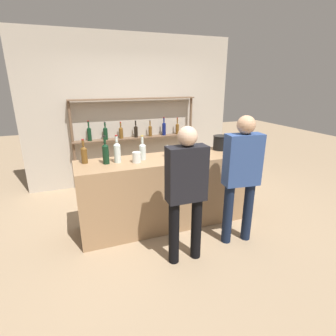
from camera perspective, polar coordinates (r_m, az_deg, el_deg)
ground_plane at (r=3.93m, az=0.00°, el=-11.66°), size 16.00×16.00×0.00m
bar_counter at (r=3.70m, az=0.00°, el=-5.06°), size 2.43×0.63×0.99m
back_wall at (r=5.26m, az=-7.66°, el=12.12°), size 4.03×0.12×2.80m
back_shelf at (r=5.12m, az=-7.16°, el=8.72°), size 2.38×0.18×1.66m
counter_bottle_0 at (r=3.35m, az=-11.00°, el=3.50°), size 0.09×0.09×0.35m
counter_bottle_1 at (r=3.43m, az=-5.57°, el=3.81°), size 0.09×0.09×0.32m
counter_bottle_2 at (r=3.43m, az=-17.81°, el=2.91°), size 0.08×0.08×0.31m
counter_bottle_3 at (r=3.33m, az=-13.42°, el=3.22°), size 0.08×0.08×0.35m
wine_glass at (r=3.56m, az=-0.17°, el=4.52°), size 0.08×0.08×0.17m
ice_bucket at (r=4.00m, az=11.37°, el=5.42°), size 0.23×0.23×0.21m
cork_jar at (r=3.33m, az=-6.85°, el=2.29°), size 0.11×0.11×0.14m
customer_right at (r=3.25m, az=15.76°, el=-0.75°), size 0.45×0.24×1.61m
customer_center at (r=2.78m, az=4.00°, el=-4.08°), size 0.43×0.20×1.55m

